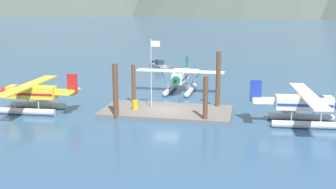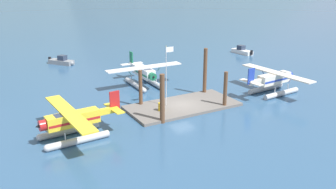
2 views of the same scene
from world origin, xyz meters
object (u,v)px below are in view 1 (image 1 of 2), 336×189
(fuel_drum, at_px, (135,105))
(seaplane_white_bow_centre, at_px, (180,79))
(seaplane_cream_stbd_aft, at_px, (304,107))
(boat_grey_open_north, at_px, (159,66))
(flagpole, at_px, (152,66))
(seaplane_yellow_port_aft, at_px, (32,96))

(fuel_drum, xyz_separation_m, seaplane_white_bow_centre, (2.77, 9.90, 0.84))
(seaplane_cream_stbd_aft, relative_size, seaplane_white_bow_centre, 1.00)
(boat_grey_open_north, bearing_deg, flagpole, -78.66)
(seaplane_cream_stbd_aft, bearing_deg, flagpole, 171.34)
(fuel_drum, xyz_separation_m, seaplane_yellow_port_aft, (-9.95, -1.69, 0.84))
(seaplane_cream_stbd_aft, bearing_deg, boat_grey_open_north, 124.39)
(seaplane_yellow_port_aft, height_order, boat_grey_open_north, seaplane_yellow_port_aft)
(flagpole, bearing_deg, seaplane_yellow_port_aft, -165.69)
(seaplane_white_bow_centre, xyz_separation_m, seaplane_yellow_port_aft, (-12.72, -11.59, 0.00))
(flagpole, xyz_separation_m, fuel_drum, (-1.45, -1.22, -3.70))
(seaplane_white_bow_centre, relative_size, boat_grey_open_north, 2.46)
(seaplane_cream_stbd_aft, xyz_separation_m, seaplane_white_bow_centre, (-12.76, 10.82, 0.00))
(seaplane_cream_stbd_aft, height_order, seaplane_white_bow_centre, same)
(seaplane_white_bow_centre, height_order, seaplane_yellow_port_aft, same)
(seaplane_white_bow_centre, distance_m, seaplane_yellow_port_aft, 17.21)
(seaplane_white_bow_centre, xyz_separation_m, boat_grey_open_north, (-6.55, 17.37, -1.09))
(fuel_drum, relative_size, boat_grey_open_north, 0.21)
(seaplane_yellow_port_aft, xyz_separation_m, boat_grey_open_north, (6.18, 28.96, -1.09))
(fuel_drum, height_order, seaplane_yellow_port_aft, seaplane_yellow_port_aft)
(seaplane_cream_stbd_aft, height_order, boat_grey_open_north, seaplane_cream_stbd_aft)
(seaplane_yellow_port_aft, bearing_deg, seaplane_cream_stbd_aft, 1.72)
(seaplane_cream_stbd_aft, distance_m, boat_grey_open_north, 34.19)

